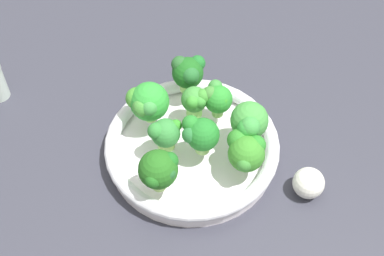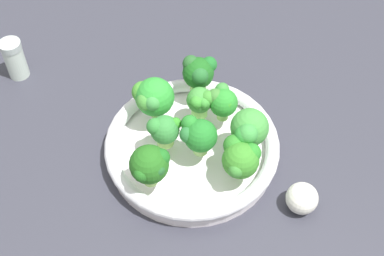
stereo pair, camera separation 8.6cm
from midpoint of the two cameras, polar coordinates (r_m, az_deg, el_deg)
name	(u,v)px [view 2 (the right image)]	position (r cm, az deg, el deg)	size (l,w,h in cm)	color
ground_plane	(183,176)	(90.51, 1.74, -5.19)	(130.00, 130.00, 2.50)	#33343F
bowl	(192,147)	(89.76, 2.73, -2.20)	(28.77, 28.77, 4.17)	white
broccoli_floret_0	(249,129)	(84.45, 8.88, -0.31)	(6.04, 6.94, 7.51)	#91D66C
broccoli_floret_1	(241,158)	(82.16, 8.10, -3.34)	(6.72, 6.29, 6.31)	#93CB5E
broccoli_floret_2	(152,97)	(88.28, -1.41, 3.08)	(7.00, 6.79, 7.40)	#84BA56
broccoli_floret_3	(223,101)	(88.68, 6.00, 2.62)	(5.17, 4.72, 6.10)	#85BE59
broccoli_floret_4	(166,128)	(85.23, 0.10, -0.23)	(4.69, 5.41, 5.77)	#8CBF56
broccoli_floret_5	(199,72)	(92.37, 3.36, 5.68)	(5.68, 6.14, 6.86)	#8CC95C
broccoli_floret_6	(198,135)	(83.77, 3.57, -0.91)	(6.14, 5.50, 6.61)	#88B65C
broccoli_floret_7	(201,101)	(88.80, 3.68, 2.64)	(4.73, 4.52, 5.90)	#92D864
broccoli_floret_8	(150,166)	(79.55, -1.31, -4.16)	(5.94, 6.22, 7.46)	#9ECA6A
garlic_bulb	(302,198)	(86.30, 14.29, -7.35)	(5.03, 5.03, 5.03)	white
pepper_shaker	(15,59)	(104.76, -15.90, 6.86)	(3.97, 3.97, 7.98)	silver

